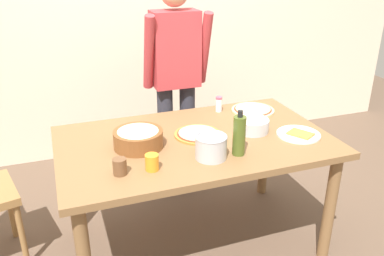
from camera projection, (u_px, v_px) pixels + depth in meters
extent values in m
plane|color=brown|center=(195.00, 242.00, 2.70)|extent=(8.00, 8.00, 0.00)
cube|color=beige|center=(133.00, 10.00, 3.56)|extent=(5.60, 0.10, 2.60)
cube|color=brown|center=(195.00, 142.00, 2.41)|extent=(1.60, 0.96, 0.04)
cylinder|color=brown|center=(330.00, 208.00, 2.44)|extent=(0.07, 0.07, 0.72)
cylinder|color=brown|center=(72.00, 185.00, 2.68)|extent=(0.07, 0.07, 0.72)
cylinder|color=brown|center=(264.00, 152.00, 3.13)|extent=(0.07, 0.07, 0.72)
cylinder|color=#2D2D38|center=(166.00, 138.00, 3.20)|extent=(0.12, 0.12, 0.85)
cylinder|color=#2D2D38|center=(187.00, 135.00, 3.25)|extent=(0.12, 0.12, 0.85)
cube|color=#B7383D|center=(175.00, 49.00, 2.95)|extent=(0.34, 0.20, 0.55)
cylinder|color=#B7383D|center=(149.00, 53.00, 2.84)|extent=(0.07, 0.21, 0.55)
cylinder|color=#B7383D|center=(205.00, 48.00, 2.97)|extent=(0.07, 0.21, 0.55)
cylinder|color=olive|center=(22.00, 236.00, 2.41)|extent=(0.04, 0.04, 0.45)
cylinder|color=olive|center=(10.00, 208.00, 2.67)|extent=(0.04, 0.04, 0.45)
cylinder|color=beige|center=(253.00, 110.00, 2.81)|extent=(0.29, 0.29, 0.01)
cylinder|color=#B22D1E|center=(253.00, 109.00, 2.81)|extent=(0.26, 0.26, 0.00)
cylinder|color=beige|center=(253.00, 109.00, 2.81)|extent=(0.24, 0.24, 0.00)
cylinder|color=#C67A33|center=(198.00, 135.00, 2.44)|extent=(0.28, 0.28, 0.01)
cylinder|color=#B22D1E|center=(198.00, 133.00, 2.44)|extent=(0.25, 0.25, 0.00)
cylinder|color=beige|center=(198.00, 133.00, 2.44)|extent=(0.23, 0.23, 0.00)
cylinder|color=white|center=(298.00, 134.00, 2.44)|extent=(0.26, 0.26, 0.01)
cube|color=#CC8438|center=(301.00, 134.00, 2.42)|extent=(0.16, 0.17, 0.01)
cylinder|color=brown|center=(138.00, 139.00, 2.28)|extent=(0.28, 0.28, 0.10)
ellipsoid|color=beige|center=(138.00, 132.00, 2.26)|extent=(0.25, 0.25, 0.05)
cylinder|color=#B7B7BC|center=(252.00, 125.00, 2.48)|extent=(0.20, 0.20, 0.08)
cylinder|color=#47561E|center=(239.00, 136.00, 2.18)|extent=(0.07, 0.07, 0.22)
cylinder|color=black|center=(240.00, 114.00, 2.13)|extent=(0.03, 0.03, 0.04)
cylinder|color=#B7B7BC|center=(210.00, 148.00, 2.16)|extent=(0.17, 0.17, 0.12)
torus|color=#A5A5AD|center=(211.00, 137.00, 2.13)|extent=(0.17, 0.17, 0.01)
cylinder|color=orange|center=(152.00, 162.00, 2.05)|extent=(0.07, 0.07, 0.08)
cylinder|color=brown|center=(120.00, 167.00, 2.01)|extent=(0.07, 0.07, 0.08)
cylinder|color=white|center=(219.00, 105.00, 2.79)|extent=(0.04, 0.04, 0.09)
cylinder|color=#D84C66|center=(219.00, 98.00, 2.77)|extent=(0.04, 0.04, 0.02)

